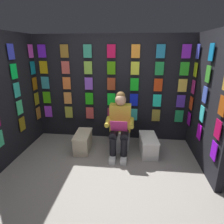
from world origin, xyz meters
The scene contains 8 objects.
ground_plane centered at (0.00, 0.00, 0.00)m, with size 30.00×30.00×0.00m, color gray.
display_wall_back centered at (0.00, -1.70, 1.12)m, with size 3.41×0.14×2.23m.
display_wall_left centered at (-1.71, -0.83, 1.12)m, with size 0.14×1.65×2.23m.
display_wall_right centered at (1.71, -0.83, 1.12)m, with size 0.14×1.65×2.23m.
toilet centered at (-0.24, -1.19, 0.33)m, with size 0.41×0.55×0.77m.
person_reading centered at (-0.24, -0.97, 0.60)m, with size 0.53×0.68×1.19m.
comic_longbox_near centered at (-0.79, -1.00, 0.18)m, with size 0.36×0.64×0.35m.
comic_longbox_far centered at (0.50, -0.99, 0.18)m, with size 0.31×0.62×0.36m.
Camera 1 is at (-0.46, 2.38, 1.95)m, focal length 30.91 mm.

